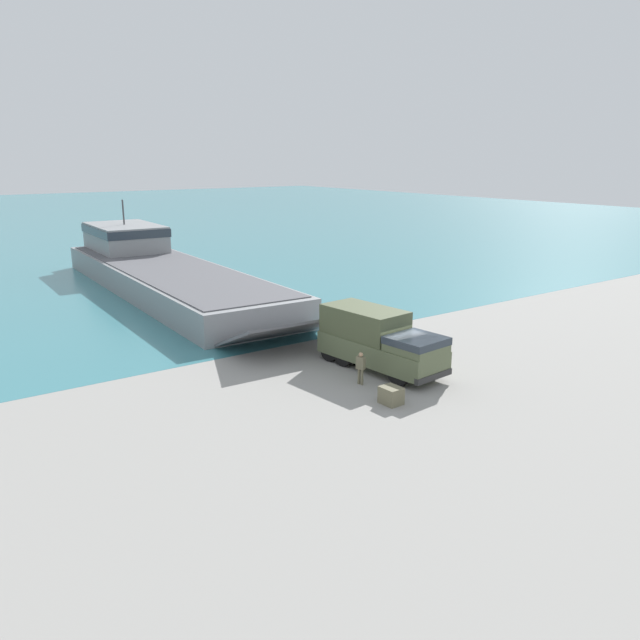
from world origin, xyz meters
name	(u,v)px	position (x,y,z in m)	size (l,w,h in m)	color
ground_plane	(392,372)	(0.00, 0.00, 0.00)	(240.00, 240.00, 0.00)	gray
water_surface	(21,222)	(0.00, 97.41, 0.00)	(240.00, 180.00, 0.01)	teal
landing_craft	(158,268)	(-1.53, 28.93, 1.66)	(9.52, 39.13, 7.07)	gray
military_truck	(379,340)	(-0.18, 0.90, 1.62)	(3.32, 7.65, 3.18)	#566042
soldier_on_ramp	(361,366)	(-2.48, -0.40, 0.97)	(0.36, 0.49, 1.68)	#6B664C
cargo_crate	(391,395)	(-2.94, -3.21, 0.41)	(0.82, 0.98, 0.82)	#6B664C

